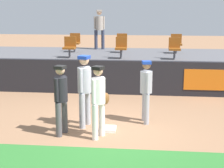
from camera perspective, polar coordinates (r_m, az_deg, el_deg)
ground_plane at (r=9.09m, az=-1.12°, el=-7.41°), size 60.00×60.00×0.00m
first_base at (r=8.98m, az=-0.66°, el=-7.39°), size 0.40×0.40×0.08m
player_fielder_home at (r=8.23m, az=-2.20°, el=-2.16°), size 0.48×0.49×1.76m
player_runner_visitor at (r=9.02m, az=-4.54°, el=-0.33°), size 0.44×0.52×1.89m
player_coach_visitor at (r=9.37m, az=5.63°, el=-0.55°), size 0.38×0.47×1.70m
player_umpire at (r=8.51m, az=-8.40°, el=-1.85°), size 0.40×0.47×1.74m
field_wall at (r=12.50m, az=1.01°, el=1.11°), size 18.00×0.26×1.23m
bleacher_platform at (r=15.03m, az=1.78°, el=2.81°), size 18.00×4.80×1.09m
seat_back_right at (r=15.57m, az=10.54°, el=6.73°), size 0.47×0.44×0.84m
seat_back_center at (r=15.56m, az=1.62°, el=6.93°), size 0.46×0.44×0.84m
seat_front_left at (r=14.08m, az=-6.98°, el=6.24°), size 0.48×0.44×0.84m
seat_front_right at (r=13.77m, az=10.25°, el=5.98°), size 0.45×0.44×0.84m
seat_back_left at (r=15.87m, az=-6.16°, el=6.98°), size 0.46×0.44×0.84m
seat_front_center at (r=13.77m, az=1.52°, el=6.18°), size 0.45×0.44×0.84m
spectator_hooded at (r=16.73m, az=-2.10°, el=9.42°), size 0.51×0.43×1.86m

